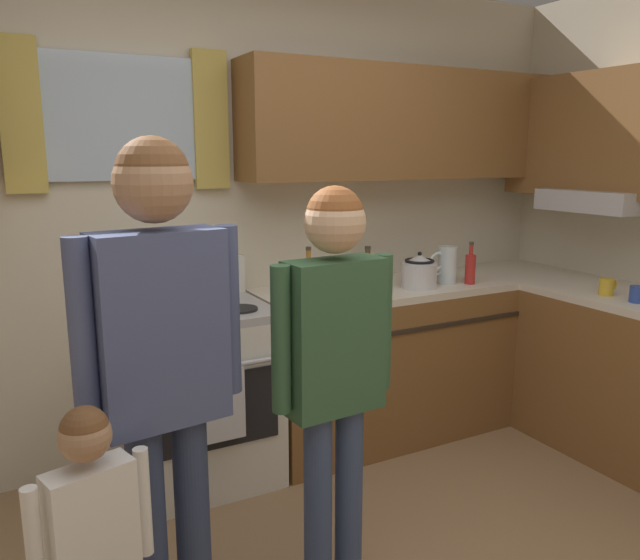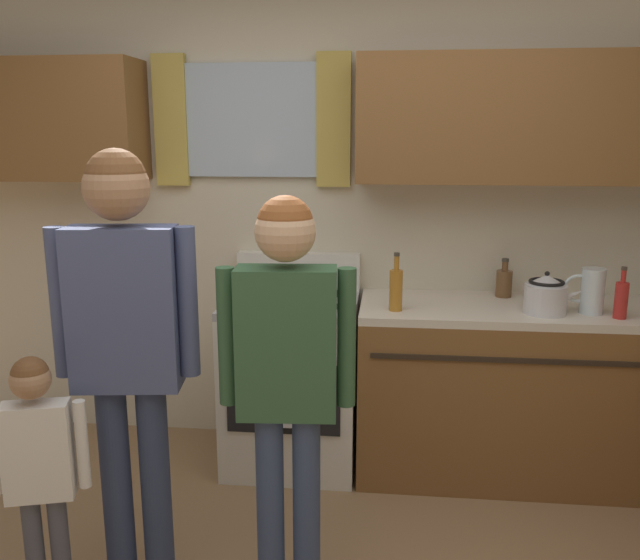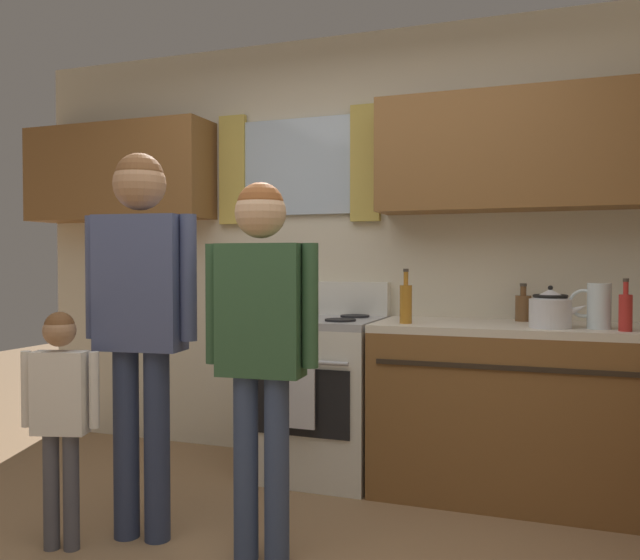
{
  "view_description": "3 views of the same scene",
  "coord_description": "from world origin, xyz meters",
  "px_view_note": "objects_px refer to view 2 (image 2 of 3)",
  "views": [
    {
      "loc": [
        -1.02,
        -1.34,
        1.64
      ],
      "look_at": [
        0.17,
        0.89,
        1.13
      ],
      "focal_mm": 34.68,
      "sensor_mm": 36.0,
      "label": 1
    },
    {
      "loc": [
        0.33,
        -1.72,
        1.74
      ],
      "look_at": [
        0.07,
        0.75,
        1.19
      ],
      "focal_mm": 36.71,
      "sensor_mm": 36.0,
      "label": 2
    },
    {
      "loc": [
        1.11,
        -1.97,
        1.22
      ],
      "look_at": [
        0.14,
        0.72,
        1.14
      ],
      "focal_mm": 36.81,
      "sensor_mm": 36.0,
      "label": 3
    }
  ],
  "objects_px": {
    "stovetop_kettle": "(546,294)",
    "water_pitcher": "(591,291)",
    "bottle_oil_amber": "(396,289)",
    "adult_in_plaid": "(287,359)",
    "bottle_sauce_red": "(621,299)",
    "bottle_squat_brown": "(504,282)",
    "adult_holding_child": "(126,326)",
    "small_child": "(39,461)",
    "stove_oven": "(293,378)"
  },
  "relations": [
    {
      "from": "bottle_squat_brown",
      "to": "small_child",
      "type": "height_order",
      "value": "bottle_squat_brown"
    },
    {
      "from": "stovetop_kettle",
      "to": "bottle_squat_brown",
      "type": "bearing_deg",
      "value": 114.06
    },
    {
      "from": "bottle_squat_brown",
      "to": "stove_oven",
      "type": "bearing_deg",
      "value": -170.51
    },
    {
      "from": "bottle_oil_amber",
      "to": "adult_in_plaid",
      "type": "bearing_deg",
      "value": -112.04
    },
    {
      "from": "bottle_sauce_red",
      "to": "bottle_oil_amber",
      "type": "bearing_deg",
      "value": 178.44
    },
    {
      "from": "adult_holding_child",
      "to": "bottle_sauce_red",
      "type": "bearing_deg",
      "value": 24.27
    },
    {
      "from": "stove_oven",
      "to": "small_child",
      "type": "relative_size",
      "value": 1.09
    },
    {
      "from": "stovetop_kettle",
      "to": "water_pitcher",
      "type": "xyz_separation_m",
      "value": [
        0.21,
        0.02,
        0.02
      ]
    },
    {
      "from": "stove_oven",
      "to": "adult_in_plaid",
      "type": "relative_size",
      "value": 0.71
    },
    {
      "from": "bottle_sauce_red",
      "to": "small_child",
      "type": "distance_m",
      "value": 2.56
    },
    {
      "from": "stove_oven",
      "to": "water_pitcher",
      "type": "bearing_deg",
      "value": -4.36
    },
    {
      "from": "bottle_squat_brown",
      "to": "bottle_sauce_red",
      "type": "distance_m",
      "value": 0.6
    },
    {
      "from": "bottle_squat_brown",
      "to": "stovetop_kettle",
      "type": "distance_m",
      "value": 0.35
    },
    {
      "from": "bottle_oil_amber",
      "to": "small_child",
      "type": "height_order",
      "value": "bottle_oil_amber"
    },
    {
      "from": "water_pitcher",
      "to": "adult_in_plaid",
      "type": "relative_size",
      "value": 0.14
    },
    {
      "from": "bottle_sauce_red",
      "to": "bottle_oil_amber",
      "type": "xyz_separation_m",
      "value": [
        -1.04,
        0.03,
        0.02
      ]
    },
    {
      "from": "bottle_sauce_red",
      "to": "adult_in_plaid",
      "type": "bearing_deg",
      "value": -147.06
    },
    {
      "from": "adult_holding_child",
      "to": "small_child",
      "type": "height_order",
      "value": "adult_holding_child"
    },
    {
      "from": "bottle_sauce_red",
      "to": "adult_in_plaid",
      "type": "relative_size",
      "value": 0.16
    },
    {
      "from": "stovetop_kettle",
      "to": "adult_in_plaid",
      "type": "bearing_deg",
      "value": -138.41
    },
    {
      "from": "stove_oven",
      "to": "small_child",
      "type": "height_order",
      "value": "stove_oven"
    },
    {
      "from": "bottle_sauce_red",
      "to": "bottle_squat_brown",
      "type": "bearing_deg",
      "value": 141.82
    },
    {
      "from": "stovetop_kettle",
      "to": "water_pitcher",
      "type": "bearing_deg",
      "value": 6.43
    },
    {
      "from": "stove_oven",
      "to": "stovetop_kettle",
      "type": "height_order",
      "value": "stovetop_kettle"
    },
    {
      "from": "stovetop_kettle",
      "to": "adult_holding_child",
      "type": "distance_m",
      "value": 1.94
    },
    {
      "from": "bottle_squat_brown",
      "to": "bottle_oil_amber",
      "type": "xyz_separation_m",
      "value": [
        -0.57,
        -0.34,
        0.03
      ]
    },
    {
      "from": "bottle_oil_amber",
      "to": "water_pitcher",
      "type": "bearing_deg",
      "value": 2.86
    },
    {
      "from": "bottle_squat_brown",
      "to": "adult_holding_child",
      "type": "bearing_deg",
      "value": -140.36
    },
    {
      "from": "adult_holding_child",
      "to": "stove_oven",
      "type": "bearing_deg",
      "value": 68.16
    },
    {
      "from": "adult_holding_child",
      "to": "adult_in_plaid",
      "type": "height_order",
      "value": "adult_holding_child"
    },
    {
      "from": "small_child",
      "to": "bottle_oil_amber",
      "type": "bearing_deg",
      "value": 42.97
    },
    {
      "from": "adult_in_plaid",
      "to": "small_child",
      "type": "relative_size",
      "value": 1.52
    },
    {
      "from": "bottle_oil_amber",
      "to": "small_child",
      "type": "relative_size",
      "value": 0.28
    },
    {
      "from": "bottle_squat_brown",
      "to": "adult_holding_child",
      "type": "relative_size",
      "value": 0.12
    },
    {
      "from": "stovetop_kettle",
      "to": "adult_in_plaid",
      "type": "height_order",
      "value": "adult_in_plaid"
    },
    {
      "from": "stovetop_kettle",
      "to": "small_child",
      "type": "distance_m",
      "value": 2.29
    },
    {
      "from": "adult_in_plaid",
      "to": "stovetop_kettle",
      "type": "bearing_deg",
      "value": 41.59
    },
    {
      "from": "adult_in_plaid",
      "to": "bottle_sauce_red",
      "type": "bearing_deg",
      "value": 32.94
    },
    {
      "from": "stove_oven",
      "to": "adult_holding_child",
      "type": "xyz_separation_m",
      "value": [
        -0.44,
        -1.09,
        0.6
      ]
    },
    {
      "from": "stove_oven",
      "to": "water_pitcher",
      "type": "xyz_separation_m",
      "value": [
        1.46,
        -0.11,
        0.54
      ]
    },
    {
      "from": "bottle_sauce_red",
      "to": "water_pitcher",
      "type": "height_order",
      "value": "bottle_sauce_red"
    },
    {
      "from": "adult_holding_child",
      "to": "small_child",
      "type": "relative_size",
      "value": 1.68
    },
    {
      "from": "water_pitcher",
      "to": "small_child",
      "type": "distance_m",
      "value": 2.49
    },
    {
      "from": "adult_in_plaid",
      "to": "adult_holding_child",
      "type": "bearing_deg",
      "value": 178.39
    },
    {
      "from": "stovetop_kettle",
      "to": "small_child",
      "type": "relative_size",
      "value": 0.27
    },
    {
      "from": "stove_oven",
      "to": "bottle_oil_amber",
      "type": "xyz_separation_m",
      "value": [
        0.53,
        -0.16,
        0.54
      ]
    },
    {
      "from": "adult_holding_child",
      "to": "adult_in_plaid",
      "type": "bearing_deg",
      "value": -1.61
    },
    {
      "from": "stove_oven",
      "to": "adult_holding_child",
      "type": "distance_m",
      "value": 1.32
    },
    {
      "from": "small_child",
      "to": "stove_oven",
      "type": "bearing_deg",
      "value": 61.93
    },
    {
      "from": "bottle_oil_amber",
      "to": "adult_holding_child",
      "type": "relative_size",
      "value": 0.17
    }
  ]
}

